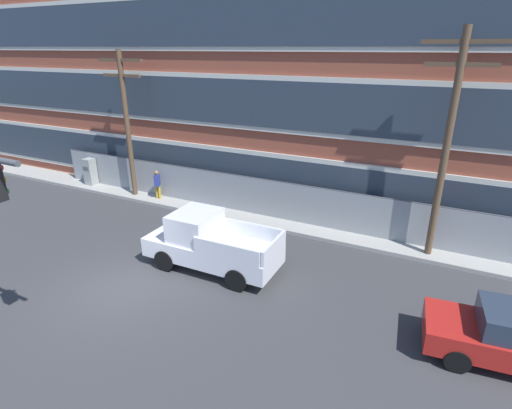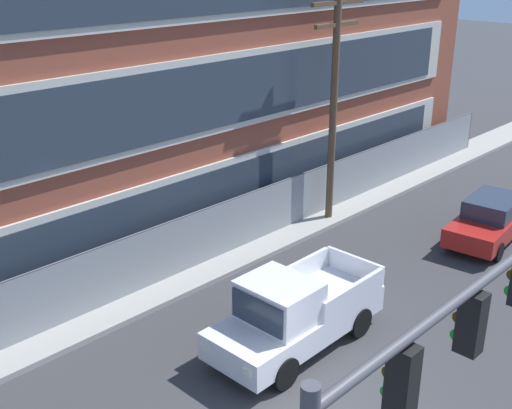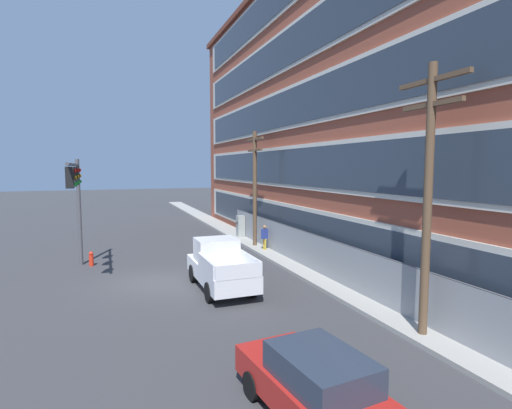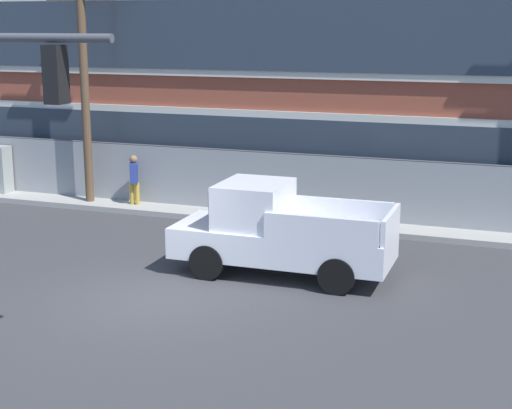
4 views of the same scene
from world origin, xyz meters
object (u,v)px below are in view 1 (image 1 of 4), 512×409
(electrical_cabinet, at_px, (90,173))
(pedestrian_near_cabinet, at_px, (157,184))
(pickup_truck_white, at_px, (209,244))
(utility_pole_near_corner, at_px, (126,119))
(utility_pole_midblock, at_px, (448,139))

(electrical_cabinet, xyz_separation_m, pedestrian_near_cabinet, (5.00, -0.09, 0.13))
(pickup_truck_white, relative_size, pedestrian_near_cabinet, 2.97)
(pedestrian_near_cabinet, bearing_deg, pickup_truck_white, -36.50)
(pickup_truck_white, distance_m, utility_pole_near_corner, 9.51)
(pickup_truck_white, distance_m, electrical_cabinet, 12.10)
(utility_pole_near_corner, height_order, utility_pole_midblock, utility_pole_midblock)
(pickup_truck_white, height_order, electrical_cabinet, pickup_truck_white)
(utility_pole_midblock, distance_m, pedestrian_near_cabinet, 13.80)
(pickup_truck_white, relative_size, electrical_cabinet, 2.97)
(utility_pole_near_corner, height_order, pedestrian_near_cabinet, utility_pole_near_corner)
(utility_pole_near_corner, relative_size, utility_pole_midblock, 0.91)
(pickup_truck_white, xyz_separation_m, electrical_cabinet, (-11.17, 4.66, -0.13))
(pedestrian_near_cabinet, bearing_deg, utility_pole_near_corner, -177.24)
(utility_pole_near_corner, distance_m, utility_pole_midblock, 14.86)
(utility_pole_near_corner, distance_m, pedestrian_near_cabinet, 3.62)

